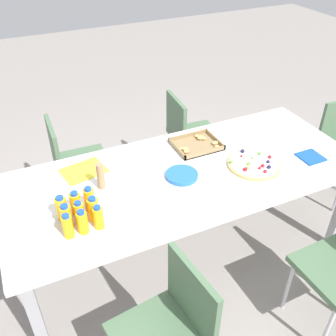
{
  "coord_description": "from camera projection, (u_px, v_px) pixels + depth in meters",
  "views": [
    {
      "loc": [
        -0.91,
        -1.7,
        2.15
      ],
      "look_at": [
        -0.1,
        0.06,
        0.77
      ],
      "focal_mm": 40.82,
      "sensor_mm": 36.0,
      "label": 1
    }
  ],
  "objects": [
    {
      "name": "plate_stack",
      "position": [
        182.0,
        175.0,
        2.33
      ],
      "size": [
        0.2,
        0.2,
        0.02
      ],
      "color": "blue",
      "rests_on": "party_table"
    },
    {
      "name": "juice_bottle_3",
      "position": [
        66.0,
        217.0,
        1.95
      ],
      "size": [
        0.06,
        0.06,
        0.15
      ],
      "color": "#F9AC14",
      "rests_on": "party_table"
    },
    {
      "name": "paper_folder",
      "position": [
        84.0,
        171.0,
        2.38
      ],
      "size": [
        0.29,
        0.24,
        0.01
      ],
      "primitive_type": "cube",
      "rotation": [
        0.0,
        0.0,
        0.19
      ],
      "color": "yellow",
      "rests_on": "party_table"
    },
    {
      "name": "cardboard_tube",
      "position": [
        101.0,
        176.0,
        2.2
      ],
      "size": [
        0.04,
        0.04,
        0.17
      ],
      "primitive_type": "cylinder",
      "color": "#9E7A56",
      "rests_on": "party_table"
    },
    {
      "name": "party_table",
      "position": [
        185.0,
        179.0,
        2.42
      ],
      "size": [
        2.25,
        0.93,
        0.75
      ],
      "color": "silver",
      "rests_on": "ground_plane"
    },
    {
      "name": "napkin_stack",
      "position": [
        311.0,
        157.0,
        2.51
      ],
      "size": [
        0.15,
        0.15,
        0.01
      ],
      "primitive_type": "cube",
      "color": "#194CA5",
      "rests_on": "party_table"
    },
    {
      "name": "juice_bottle_8",
      "position": [
        89.0,
        199.0,
        2.06
      ],
      "size": [
        0.06,
        0.06,
        0.15
      ],
      "color": "#FAAD14",
      "rests_on": "party_table"
    },
    {
      "name": "juice_bottle_5",
      "position": [
        93.0,
        209.0,
        2.0
      ],
      "size": [
        0.06,
        0.06,
        0.14
      ],
      "color": "#FAAE14",
      "rests_on": "party_table"
    },
    {
      "name": "fruit_pizza",
      "position": [
        254.0,
        164.0,
        2.43
      ],
      "size": [
        0.34,
        0.34,
        0.05
      ],
      "color": "tan",
      "rests_on": "party_table"
    },
    {
      "name": "ground_plane",
      "position": [
        183.0,
        253.0,
        2.82
      ],
      "size": [
        12.0,
        12.0,
        0.0
      ],
      "primitive_type": "plane",
      "color": "gray"
    },
    {
      "name": "juice_bottle_2",
      "position": [
        98.0,
        217.0,
        1.95
      ],
      "size": [
        0.05,
        0.05,
        0.14
      ],
      "color": "#F9AE14",
      "rests_on": "party_table"
    },
    {
      "name": "juice_bottle_7",
      "position": [
        76.0,
        204.0,
        2.03
      ],
      "size": [
        0.06,
        0.06,
        0.15
      ],
      "color": "#F9AC14",
      "rests_on": "party_table"
    },
    {
      "name": "chair_far_right",
      "position": [
        188.0,
        132.0,
        3.27
      ],
      "size": [
        0.43,
        0.43,
        0.83
      ],
      "rotation": [
        0.0,
        0.0,
        -1.65
      ],
      "color": "#4C6B4C",
      "rests_on": "ground_plane"
    },
    {
      "name": "juice_bottle_6",
      "position": [
        62.0,
        208.0,
        2.0
      ],
      "size": [
        0.06,
        0.06,
        0.15
      ],
      "color": "#F9AE14",
      "rests_on": "party_table"
    },
    {
      "name": "juice_bottle_4",
      "position": [
        79.0,
        213.0,
        1.97
      ],
      "size": [
        0.05,
        0.05,
        0.14
      ],
      "color": "#F9AC14",
      "rests_on": "party_table"
    },
    {
      "name": "chair_near_left",
      "position": [
        171.0,
        326.0,
        1.8
      ],
      "size": [
        0.44,
        0.44,
        0.83
      ],
      "rotation": [
        0.0,
        0.0,
        1.69
      ],
      "color": "#4C6B4C",
      "rests_on": "ground_plane"
    },
    {
      "name": "juice_bottle_0",
      "position": [
        68.0,
        226.0,
        1.89
      ],
      "size": [
        0.05,
        0.05,
        0.14
      ],
      "color": "#F9AC14",
      "rests_on": "party_table"
    },
    {
      "name": "chair_far_left",
      "position": [
        73.0,
        160.0,
        2.92
      ],
      "size": [
        0.41,
        0.41,
        0.83
      ],
      "rotation": [
        0.0,
        0.0,
        -1.6
      ],
      "color": "#4C6B4C",
      "rests_on": "ground_plane"
    },
    {
      "name": "snack_tray",
      "position": [
        197.0,
        145.0,
        2.62
      ],
      "size": [
        0.31,
        0.26,
        0.04
      ],
      "color": "olive",
      "rests_on": "party_table"
    },
    {
      "name": "juice_bottle_1",
      "position": [
        82.0,
        222.0,
        1.92
      ],
      "size": [
        0.06,
        0.06,
        0.14
      ],
      "color": "#F9AE14",
      "rests_on": "party_table"
    }
  ]
}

